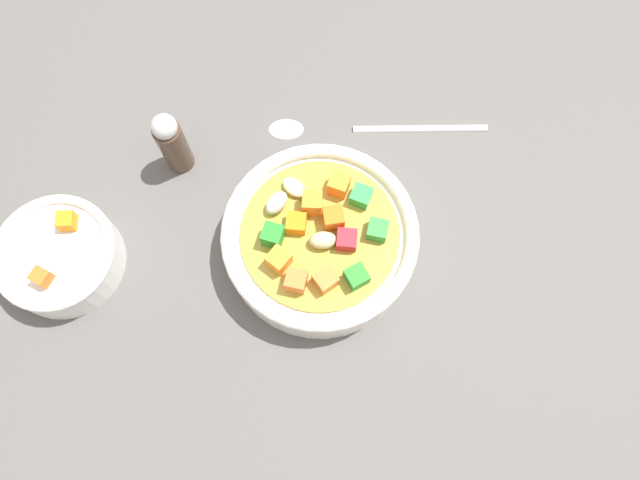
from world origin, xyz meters
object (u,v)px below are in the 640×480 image
Objects in this scene: spoon at (355,128)px; side_bowl_small at (60,256)px; pepper_shaker at (172,142)px; soup_bowl_main at (320,239)px.

side_bowl_small is at bearing 26.81° from spoon.
side_bowl_small is at bearing 31.65° from pepper_shaker.
soup_bowl_main is 1.61× the size of side_bowl_small.
side_bowl_small is 1.35× the size of pepper_shaker.
spoon is at bearing 176.39° from pepper_shaker.
pepper_shaker reaches higher than soup_bowl_main.
pepper_shaker is (17.61, -1.11, 3.63)cm from spoon.
spoon is (-6.74, -11.16, -2.16)cm from soup_bowl_main.
soup_bowl_main reaches higher than spoon.
pepper_shaker is at bearing -48.45° from soup_bowl_main.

